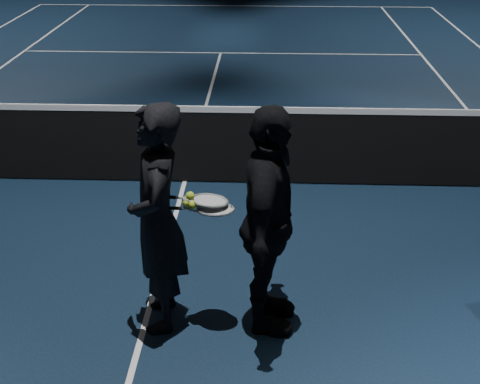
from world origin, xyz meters
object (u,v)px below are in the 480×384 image
object	(u,v)px
racket_upper	(209,201)
player_b	(268,223)
tennis_balls	(190,201)
player_a	(157,220)
racket_lower	(216,209)

from	to	relation	value
racket_upper	player_b	bearing A→B (deg)	-9.08
player_b	tennis_balls	bearing A→B (deg)	93.58
player_a	racket_lower	bearing A→B (deg)	81.15
racket_upper	tennis_balls	world-z (taller)	tennis_balls
player_b	racket_lower	xyz separation A→B (m)	(-0.40, 0.01, 0.11)
player_a	racket_upper	bearing A→B (deg)	86.86
racket_lower	player_a	bearing A→B (deg)	180.00
player_a	racket_upper	world-z (taller)	player_a
racket_upper	tennis_balls	xyz separation A→B (m)	(-0.15, -0.03, 0.01)
player_a	tennis_balls	xyz separation A→B (m)	(0.26, -0.00, 0.16)
racket_lower	racket_upper	distance (m)	0.08
racket_lower	player_b	bearing A→B (deg)	0.00
racket_lower	tennis_balls	size ratio (longest dim) A/B	5.67
player_b	tennis_balls	size ratio (longest dim) A/B	15.54
player_b	racket_upper	xyz separation A→B (m)	(-0.45, 0.05, 0.16)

